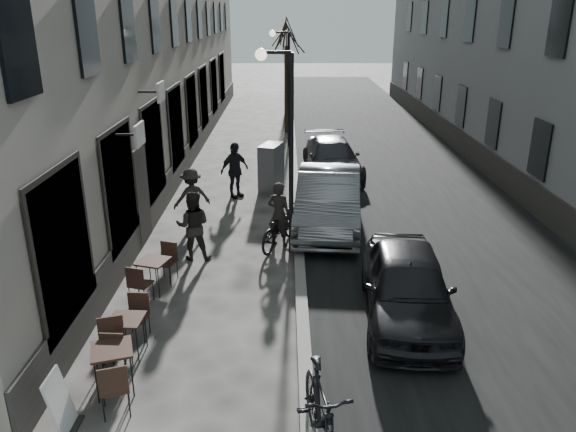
{
  "coord_description": "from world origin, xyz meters",
  "views": [
    {
      "loc": [
        -0.13,
        -7.38,
        5.93
      ],
      "look_at": [
        -0.09,
        3.81,
        1.8
      ],
      "focal_mm": 35.0,
      "sensor_mm": 36.0,
      "label": 1
    }
  ],
  "objects_px": {
    "car_mid": "(328,200)",
    "moped": "(321,415)",
    "streetlamp_near": "(284,132)",
    "utility_cabinet": "(271,167)",
    "bistro_set_c": "(154,272)",
    "pedestrian_far": "(235,170)",
    "streetlamp_far": "(285,76)",
    "tree_far": "(286,32)",
    "sign_board": "(62,408)",
    "pedestrian_near": "(193,226)",
    "bistro_set_b": "(127,332)",
    "bistro_set_a": "(113,365)",
    "tree_near": "(286,37)",
    "pedestrian_mid": "(192,197)",
    "car_near": "(407,286)",
    "car_far": "(332,158)",
    "bicycle": "(279,226)"
  },
  "relations": [
    {
      "from": "streetlamp_near",
      "to": "bistro_set_c",
      "type": "height_order",
      "value": "streetlamp_near"
    },
    {
      "from": "bistro_set_b",
      "to": "bistro_set_a",
      "type": "bearing_deg",
      "value": -83.75
    },
    {
      "from": "pedestrian_far",
      "to": "utility_cabinet",
      "type": "bearing_deg",
      "value": -7.55
    },
    {
      "from": "bistro_set_c",
      "to": "sign_board",
      "type": "height_order",
      "value": "sign_board"
    },
    {
      "from": "tree_near",
      "to": "car_far",
      "type": "distance_m",
      "value": 8.99
    },
    {
      "from": "streetlamp_near",
      "to": "utility_cabinet",
      "type": "bearing_deg",
      "value": 95.04
    },
    {
      "from": "pedestrian_near",
      "to": "car_near",
      "type": "relative_size",
      "value": 0.42
    },
    {
      "from": "bicycle",
      "to": "pedestrian_near",
      "type": "bearing_deg",
      "value": 45.59
    },
    {
      "from": "streetlamp_far",
      "to": "tree_far",
      "type": "height_order",
      "value": "tree_far"
    },
    {
      "from": "moped",
      "to": "bistro_set_b",
      "type": "bearing_deg",
      "value": 135.15
    },
    {
      "from": "pedestrian_mid",
      "to": "streetlamp_near",
      "type": "bearing_deg",
      "value": 117.06
    },
    {
      "from": "pedestrian_far",
      "to": "car_mid",
      "type": "distance_m",
      "value": 4.01
    },
    {
      "from": "tree_far",
      "to": "pedestrian_mid",
      "type": "distance_m",
      "value": 19.59
    },
    {
      "from": "sign_board",
      "to": "car_near",
      "type": "bearing_deg",
      "value": 30.0
    },
    {
      "from": "bistro_set_b",
      "to": "bistro_set_c",
      "type": "height_order",
      "value": "bistro_set_c"
    },
    {
      "from": "streetlamp_near",
      "to": "sign_board",
      "type": "relative_size",
      "value": 5.28
    },
    {
      "from": "streetlamp_near",
      "to": "utility_cabinet",
      "type": "relative_size",
      "value": 3.16
    },
    {
      "from": "pedestrian_near",
      "to": "car_mid",
      "type": "height_order",
      "value": "pedestrian_near"
    },
    {
      "from": "pedestrian_mid",
      "to": "car_near",
      "type": "relative_size",
      "value": 0.4
    },
    {
      "from": "streetlamp_near",
      "to": "pedestrian_near",
      "type": "height_order",
      "value": "streetlamp_near"
    },
    {
      "from": "bistro_set_b",
      "to": "utility_cabinet",
      "type": "relative_size",
      "value": 0.92
    },
    {
      "from": "tree_far",
      "to": "bistro_set_b",
      "type": "height_order",
      "value": "tree_far"
    },
    {
      "from": "moped",
      "to": "sign_board",
      "type": "bearing_deg",
      "value": 164.13
    },
    {
      "from": "streetlamp_far",
      "to": "car_far",
      "type": "bearing_deg",
      "value": -69.96
    },
    {
      "from": "tree_near",
      "to": "tree_far",
      "type": "distance_m",
      "value": 6.0
    },
    {
      "from": "bistro_set_c",
      "to": "pedestrian_far",
      "type": "distance_m",
      "value": 6.84
    },
    {
      "from": "car_mid",
      "to": "moped",
      "type": "relative_size",
      "value": 2.27
    },
    {
      "from": "bistro_set_a",
      "to": "car_near",
      "type": "distance_m",
      "value": 5.74
    },
    {
      "from": "utility_cabinet",
      "to": "car_far",
      "type": "height_order",
      "value": "utility_cabinet"
    },
    {
      "from": "tree_near",
      "to": "car_mid",
      "type": "relative_size",
      "value": 1.14
    },
    {
      "from": "tree_near",
      "to": "sign_board",
      "type": "bearing_deg",
      "value": -98.84
    },
    {
      "from": "bistro_set_b",
      "to": "car_mid",
      "type": "height_order",
      "value": "car_mid"
    },
    {
      "from": "pedestrian_far",
      "to": "tree_far",
      "type": "bearing_deg",
      "value": 42.6
    },
    {
      "from": "pedestrian_far",
      "to": "car_far",
      "type": "xyz_separation_m",
      "value": [
        3.43,
        2.58,
        -0.25
      ]
    },
    {
      "from": "streetlamp_near",
      "to": "pedestrian_near",
      "type": "bearing_deg",
      "value": -169.83
    },
    {
      "from": "car_near",
      "to": "car_far",
      "type": "height_order",
      "value": "car_near"
    },
    {
      "from": "streetlamp_near",
      "to": "utility_cabinet",
      "type": "height_order",
      "value": "streetlamp_near"
    },
    {
      "from": "pedestrian_near",
      "to": "moped",
      "type": "bearing_deg",
      "value": 111.49
    },
    {
      "from": "tree_far",
      "to": "bistro_set_b",
      "type": "bearing_deg",
      "value": -96.47
    },
    {
      "from": "moped",
      "to": "car_mid",
      "type": "bearing_deg",
      "value": 76.9
    },
    {
      "from": "bistro_set_c",
      "to": "utility_cabinet",
      "type": "bearing_deg",
      "value": 89.65
    },
    {
      "from": "moped",
      "to": "tree_far",
      "type": "bearing_deg",
      "value": 82.56
    },
    {
      "from": "tree_far",
      "to": "pedestrian_far",
      "type": "bearing_deg",
      "value": -95.99
    },
    {
      "from": "sign_board",
      "to": "moped",
      "type": "relative_size",
      "value": 0.44
    },
    {
      "from": "streetlamp_far",
      "to": "bicycle",
      "type": "distance_m",
      "value": 11.87
    },
    {
      "from": "streetlamp_far",
      "to": "bistro_set_b",
      "type": "height_order",
      "value": "streetlamp_far"
    },
    {
      "from": "bistro_set_c",
      "to": "pedestrian_far",
      "type": "xyz_separation_m",
      "value": [
        1.23,
        6.71,
        0.47
      ]
    },
    {
      "from": "tree_far",
      "to": "car_mid",
      "type": "relative_size",
      "value": 1.14
    },
    {
      "from": "tree_far",
      "to": "pedestrian_mid",
      "type": "relative_size",
      "value": 3.38
    },
    {
      "from": "tree_near",
      "to": "pedestrian_far",
      "type": "height_order",
      "value": "tree_near"
    }
  ]
}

